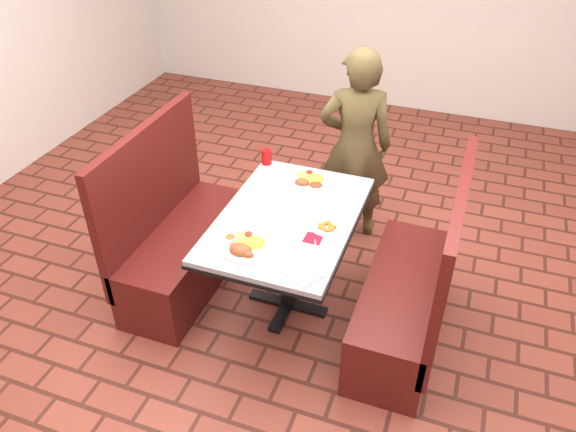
# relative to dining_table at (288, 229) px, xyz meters

# --- Properties ---
(room) EXTENTS (7.00, 7.04, 2.82)m
(room) POSITION_rel_dining_table_xyz_m (0.00, 0.00, 1.26)
(room) COLOR brown
(room) RESTS_ON ground
(dining_table) EXTENTS (0.81, 1.21, 0.75)m
(dining_table) POSITION_rel_dining_table_xyz_m (0.00, 0.00, 0.00)
(dining_table) COLOR #A5A7AA
(dining_table) RESTS_ON ground
(booth_bench_left) EXTENTS (0.47, 1.20, 1.17)m
(booth_bench_left) POSITION_rel_dining_table_xyz_m (-0.80, 0.00, -0.32)
(booth_bench_left) COLOR #541613
(booth_bench_left) RESTS_ON ground
(booth_bench_right) EXTENTS (0.47, 1.20, 1.17)m
(booth_bench_right) POSITION_rel_dining_table_xyz_m (0.80, 0.00, -0.32)
(booth_bench_right) COLOR #541613
(booth_bench_right) RESTS_ON ground
(diner_person) EXTENTS (0.63, 0.50, 1.50)m
(diner_person) POSITION_rel_dining_table_xyz_m (0.16, 1.00, 0.10)
(diner_person) COLOR brown
(diner_person) RESTS_ON ground
(near_dinner_plate) EXTENTS (0.30, 0.30, 0.09)m
(near_dinner_plate) POSITION_rel_dining_table_xyz_m (-0.12, -0.38, 0.13)
(near_dinner_plate) COLOR white
(near_dinner_plate) RESTS_ON dining_table
(far_dinner_plate) EXTENTS (0.29, 0.29, 0.07)m
(far_dinner_plate) POSITION_rel_dining_table_xyz_m (0.00, 0.41, 0.12)
(far_dinner_plate) COLOR white
(far_dinner_plate) RESTS_ON dining_table
(plantain_plate) EXTENTS (0.17, 0.17, 0.03)m
(plantain_plate) POSITION_rel_dining_table_xyz_m (0.26, -0.05, 0.11)
(plantain_plate) COLOR white
(plantain_plate) RESTS_ON dining_table
(maroon_napkin) EXTENTS (0.10, 0.10, 0.00)m
(maroon_napkin) POSITION_rel_dining_table_xyz_m (0.21, -0.16, 0.10)
(maroon_napkin) COLOR maroon
(maroon_napkin) RESTS_ON dining_table
(spoon_utensil) EXTENTS (0.05, 0.11, 0.00)m
(spoon_utensil) POSITION_rel_dining_table_xyz_m (0.25, -0.23, 0.10)
(spoon_utensil) COLOR silver
(spoon_utensil) RESTS_ON dining_table
(red_tumbler) EXTENTS (0.07, 0.07, 0.11)m
(red_tumbler) POSITION_rel_dining_table_xyz_m (-0.36, 0.55, 0.15)
(red_tumbler) COLOR red
(red_tumbler) RESTS_ON dining_table
(paper_napkin) EXTENTS (0.24, 0.22, 0.01)m
(paper_napkin) POSITION_rel_dining_table_xyz_m (0.25, -0.47, 0.10)
(paper_napkin) COLOR silver
(paper_napkin) RESTS_ON dining_table
(knife_utensil) EXTENTS (0.05, 0.17, 0.00)m
(knife_utensil) POSITION_rel_dining_table_xyz_m (-0.08, -0.36, 0.11)
(knife_utensil) COLOR silver
(knife_utensil) RESTS_ON dining_table
(fork_utensil) EXTENTS (0.09, 0.14, 0.00)m
(fork_utensil) POSITION_rel_dining_table_xyz_m (-0.12, -0.34, 0.11)
(fork_utensil) COLOR silver
(fork_utensil) RESTS_ON dining_table
(lettuce_shreds) EXTENTS (0.28, 0.32, 0.00)m
(lettuce_shreds) POSITION_rel_dining_table_xyz_m (0.04, 0.06, 0.10)
(lettuce_shreds) COLOR #88AF46
(lettuce_shreds) RESTS_ON dining_table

